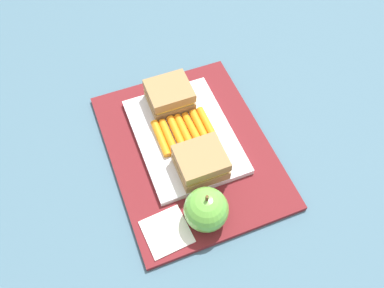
{
  "coord_description": "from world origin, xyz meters",
  "views": [
    {
      "loc": [
        0.37,
        -0.14,
        0.63
      ],
      "look_at": [
        0.01,
        0.0,
        0.04
      ],
      "focal_mm": 37.86,
      "sensor_mm": 36.0,
      "label": 1
    }
  ],
  "objects_px": {
    "sandwich_half_left": "(170,95)",
    "paper_napkin": "(167,232)",
    "food_tray": "(185,136)",
    "sandwich_half_right": "(201,162)",
    "carrot_sticks_bundle": "(184,131)",
    "apple": "(206,210)"
  },
  "relations": [
    {
      "from": "food_tray",
      "to": "apple",
      "type": "distance_m",
      "value": 0.17
    },
    {
      "from": "sandwich_half_left",
      "to": "sandwich_half_right",
      "type": "bearing_deg",
      "value": 0.0
    },
    {
      "from": "sandwich_half_left",
      "to": "apple",
      "type": "bearing_deg",
      "value": -5.91
    },
    {
      "from": "food_tray",
      "to": "paper_napkin",
      "type": "distance_m",
      "value": 0.18
    },
    {
      "from": "sandwich_half_right",
      "to": "food_tray",
      "type": "bearing_deg",
      "value": 180.0
    },
    {
      "from": "sandwich_half_right",
      "to": "apple",
      "type": "xyz_separation_m",
      "value": [
        0.08,
        -0.02,
        0.0
      ]
    },
    {
      "from": "carrot_sticks_bundle",
      "to": "paper_napkin",
      "type": "bearing_deg",
      "value": -29.66
    },
    {
      "from": "carrot_sticks_bundle",
      "to": "paper_napkin",
      "type": "distance_m",
      "value": 0.19
    },
    {
      "from": "sandwich_half_right",
      "to": "apple",
      "type": "distance_m",
      "value": 0.09
    },
    {
      "from": "sandwich_half_right",
      "to": "carrot_sticks_bundle",
      "type": "distance_m",
      "value": 0.08
    },
    {
      "from": "food_tray",
      "to": "paper_napkin",
      "type": "height_order",
      "value": "food_tray"
    },
    {
      "from": "food_tray",
      "to": "sandwich_half_left",
      "type": "height_order",
      "value": "sandwich_half_left"
    },
    {
      "from": "sandwich_half_left",
      "to": "paper_napkin",
      "type": "xyz_separation_m",
      "value": [
        0.24,
        -0.09,
        -0.03
      ]
    },
    {
      "from": "paper_napkin",
      "to": "apple",
      "type": "bearing_deg",
      "value": 88.99
    },
    {
      "from": "food_tray",
      "to": "apple",
      "type": "relative_size",
      "value": 2.8
    },
    {
      "from": "apple",
      "to": "carrot_sticks_bundle",
      "type": "bearing_deg",
      "value": 171.22
    },
    {
      "from": "food_tray",
      "to": "paper_napkin",
      "type": "relative_size",
      "value": 3.29
    },
    {
      "from": "sandwich_half_right",
      "to": "carrot_sticks_bundle",
      "type": "xyz_separation_m",
      "value": [
        -0.08,
        0.0,
        -0.02
      ]
    },
    {
      "from": "sandwich_half_left",
      "to": "sandwich_half_right",
      "type": "height_order",
      "value": "same"
    },
    {
      "from": "food_tray",
      "to": "apple",
      "type": "xyz_separation_m",
      "value": [
        0.16,
        -0.02,
        0.03
      ]
    },
    {
      "from": "carrot_sticks_bundle",
      "to": "apple",
      "type": "height_order",
      "value": "apple"
    },
    {
      "from": "paper_napkin",
      "to": "sandwich_half_left",
      "type": "bearing_deg",
      "value": 159.01
    }
  ]
}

